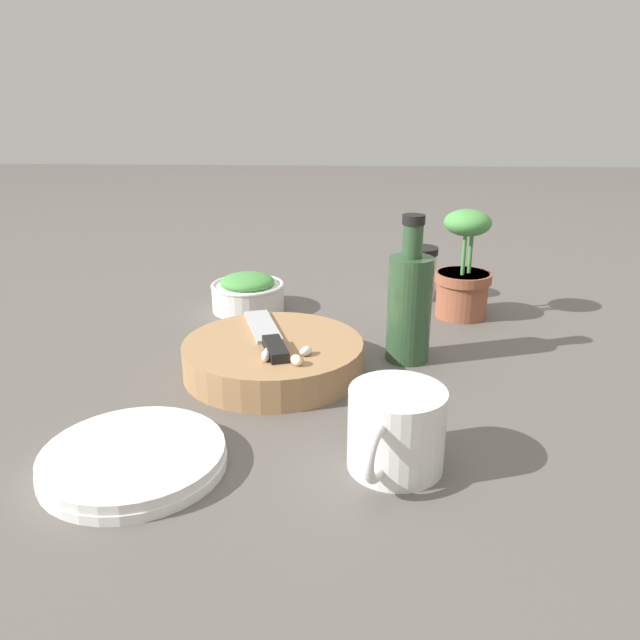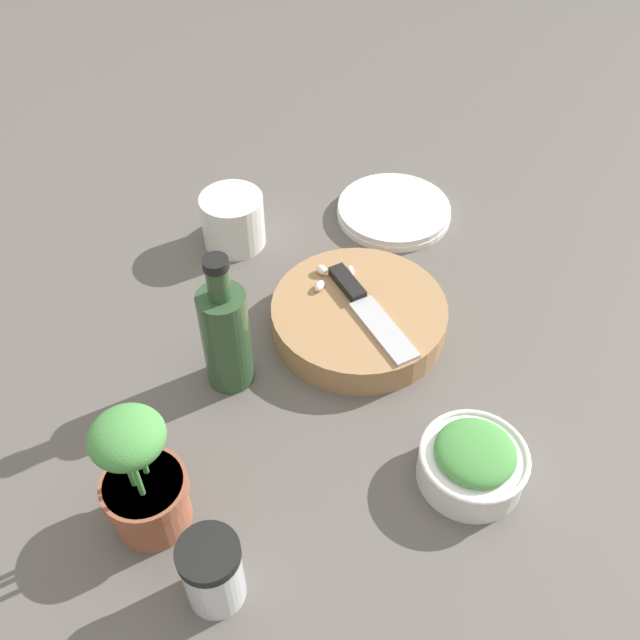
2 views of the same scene
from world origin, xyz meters
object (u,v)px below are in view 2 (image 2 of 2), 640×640
at_px(plate_stack, 394,211).
at_px(oil_bottle, 226,335).
at_px(herb_bowl, 473,462).
at_px(spice_jar, 213,572).
at_px(garlic_cloves, 335,277).
at_px(cutting_board, 359,317).
at_px(coffee_mug, 233,219).
at_px(potted_herb, 143,483).
at_px(chef_knife, 365,306).

height_order(plate_stack, oil_bottle, oil_bottle).
distance_m(herb_bowl, spice_jar, 0.31).
bearing_deg(herb_bowl, plate_stack, -4.23).
bearing_deg(garlic_cloves, plate_stack, -36.65).
bearing_deg(garlic_cloves, oil_bottle, 124.24).
xyz_separation_m(cutting_board, plate_stack, (0.23, -0.11, -0.01)).
relative_size(cutting_board, coffee_mug, 1.93).
relative_size(plate_stack, potted_herb, 1.03).
bearing_deg(garlic_cloves, cutting_board, -157.67).
bearing_deg(potted_herb, spice_jar, -147.34).
bearing_deg(chef_knife, cutting_board, -67.27).
distance_m(cutting_board, garlic_cloves, 0.06).
distance_m(oil_bottle, potted_herb, 0.21).
height_order(cutting_board, chef_knife, chef_knife).
distance_m(coffee_mug, oil_bottle, 0.27).
xyz_separation_m(cutting_board, spice_jar, (-0.33, 0.22, 0.03)).
xyz_separation_m(coffee_mug, potted_herb, (-0.45, 0.13, 0.03)).
bearing_deg(garlic_cloves, herb_bowl, -162.50).
bearing_deg(cutting_board, coffee_mug, 34.32).
bearing_deg(plate_stack, herb_bowl, 175.77).
relative_size(coffee_mug, oil_bottle, 0.61).
height_order(herb_bowl, potted_herb, potted_herb).
distance_m(cutting_board, chef_knife, 0.03).
distance_m(garlic_cloves, spice_jar, 0.43).
distance_m(spice_jar, oil_bottle, 0.28).
distance_m(chef_knife, plate_stack, 0.26).
xyz_separation_m(chef_knife, herb_bowl, (-0.24, -0.07, -0.02)).
height_order(chef_knife, oil_bottle, oil_bottle).
bearing_deg(oil_bottle, garlic_cloves, -55.76).
height_order(garlic_cloves, spice_jar, spice_jar).
bearing_deg(oil_bottle, plate_stack, -45.52).
xyz_separation_m(herb_bowl, coffee_mug, (0.46, 0.22, 0.01)).
xyz_separation_m(garlic_cloves, potted_herb, (-0.29, 0.26, 0.02)).
distance_m(garlic_cloves, oil_bottle, 0.19).
relative_size(herb_bowl, oil_bottle, 0.62).
bearing_deg(herb_bowl, potted_herb, 87.96).
height_order(chef_knife, coffee_mug, coffee_mug).
bearing_deg(cutting_board, herb_bowl, -163.55).
xyz_separation_m(herb_bowl, spice_jar, (-0.08, 0.29, 0.02)).
distance_m(garlic_cloves, herb_bowl, 0.32).
bearing_deg(spice_jar, garlic_cloves, -27.32).
bearing_deg(cutting_board, plate_stack, -25.53).
distance_m(spice_jar, coffee_mug, 0.55).
xyz_separation_m(chef_knife, coffee_mug, (0.22, 0.15, -0.01)).
relative_size(cutting_board, chef_knife, 1.26).
height_order(cutting_board, herb_bowl, herb_bowl).
height_order(coffee_mug, plate_stack, coffee_mug).
relative_size(spice_jar, oil_bottle, 0.46).
bearing_deg(spice_jar, cutting_board, -33.58).
bearing_deg(chef_knife, plate_stack, -131.42).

